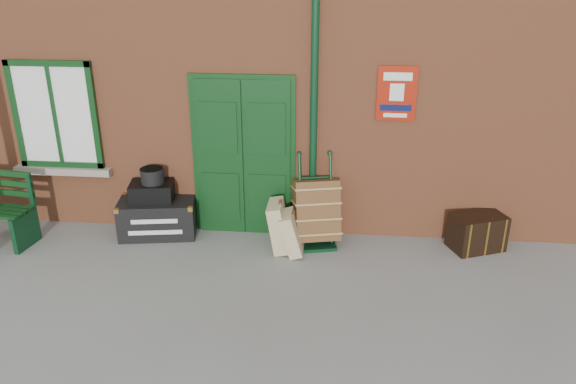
# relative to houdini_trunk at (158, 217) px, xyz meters

# --- Properties ---
(ground) EXTENTS (80.00, 80.00, 0.00)m
(ground) POSITION_rel_houdini_trunk_xyz_m (1.52, -1.25, -0.26)
(ground) COLOR gray
(ground) RESTS_ON ground
(station_building) EXTENTS (10.30, 4.30, 4.36)m
(station_building) POSITION_rel_houdini_trunk_xyz_m (1.52, 2.24, 1.90)
(station_building) COLOR #A55835
(station_building) RESTS_ON ground
(houdini_trunk) EXTENTS (1.13, 0.74, 0.52)m
(houdini_trunk) POSITION_rel_houdini_trunk_xyz_m (0.00, 0.00, 0.00)
(houdini_trunk) COLOR black
(houdini_trunk) RESTS_ON ground
(strongbox) EXTENTS (0.64, 0.51, 0.26)m
(strongbox) POSITION_rel_houdini_trunk_xyz_m (-0.05, 0.00, 0.39)
(strongbox) COLOR black
(strongbox) RESTS_ON houdini_trunk
(hatbox) EXTENTS (0.36, 0.36, 0.21)m
(hatbox) POSITION_rel_houdini_trunk_xyz_m (-0.02, 0.00, 0.63)
(hatbox) COLOR black
(hatbox) RESTS_ON strongbox
(suitcase_back) EXTENTS (0.30, 0.47, 0.68)m
(suitcase_back) POSITION_rel_houdini_trunk_xyz_m (1.75, -0.27, 0.08)
(suitcase_back) COLOR tan
(suitcase_back) RESTS_ON ground
(suitcase_front) EXTENTS (0.32, 0.43, 0.59)m
(suitcase_front) POSITION_rel_houdini_trunk_xyz_m (1.93, -0.37, 0.03)
(suitcase_front) COLOR tan
(suitcase_front) RESTS_ON ground
(porter_trolley) EXTENTS (0.72, 0.76, 1.23)m
(porter_trolley) POSITION_rel_houdini_trunk_xyz_m (2.23, -0.02, 0.21)
(porter_trolley) COLOR #0D371C
(porter_trolley) RESTS_ON ground
(dark_trunk) EXTENTS (0.80, 0.67, 0.49)m
(dark_trunk) POSITION_rel_houdini_trunk_xyz_m (4.40, 0.00, -0.02)
(dark_trunk) COLOR black
(dark_trunk) RESTS_ON ground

